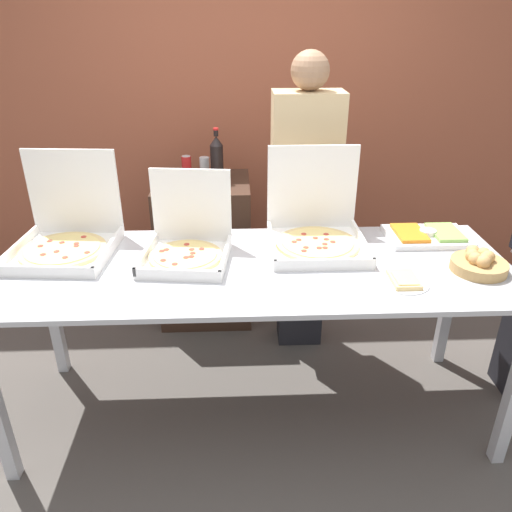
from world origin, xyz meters
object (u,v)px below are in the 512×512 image
pizza_box_far_left (66,235)px  paper_plate_front_right (404,280)px  bread_basket (479,263)px  soda_can_colored (187,165)px  pizza_box_near_left (187,244)px  veggie_tray (427,235)px  pizza_box_far_right (316,229)px  soda_bottle (217,158)px  soda_can_silver (205,166)px  person_guest_cap (304,205)px

pizza_box_far_left → paper_plate_front_right: 1.67m
bread_basket → soda_can_colored: 1.98m
pizza_box_near_left → veggie_tray: pizza_box_near_left is taller
pizza_box_far_left → pizza_box_far_right: 1.28m
pizza_box_near_left → soda_bottle: bearing=89.1°
pizza_box_far_left → pizza_box_near_left: 0.63m
pizza_box_far_left → veggie_tray: 1.89m
paper_plate_front_right → soda_bottle: size_ratio=0.67×
soda_bottle → bread_basket: bearing=-43.0°
pizza_box_far_right → soda_bottle: 1.01m
paper_plate_front_right → pizza_box_far_right: bearing=128.3°
pizza_box_far_right → soda_can_silver: pizza_box_far_right is taller
veggie_tray → pizza_box_far_right: bearing=-176.7°
pizza_box_far_right → bread_basket: 0.80m
pizza_box_near_left → paper_plate_front_right: 1.04m
soda_bottle → person_guest_cap: size_ratio=0.19×
pizza_box_far_right → pizza_box_near_left: 0.67m
paper_plate_front_right → soda_can_colored: bearing=127.3°
pizza_box_near_left → bread_basket: size_ratio=1.80×
pizza_box_near_left → soda_can_colored: bearing=101.0°
pizza_box_near_left → soda_can_silver: size_ratio=3.74×
veggie_tray → soda_bottle: 1.42m
pizza_box_far_right → bread_basket: bearing=-24.4°
pizza_box_far_right → veggie_tray: pizza_box_far_right is taller
pizza_box_far_right → bread_basket: (0.72, -0.33, -0.04)m
veggie_tray → soda_bottle: bearing=144.5°
bread_basket → soda_can_silver: size_ratio=2.08×
pizza_box_near_left → soda_bottle: size_ratio=1.36×
person_guest_cap → pizza_box_far_left: bearing=20.2°
pizza_box_far_left → veggie_tray: size_ratio=1.24×
soda_bottle → person_guest_cap: bearing=-36.8°
pizza_box_far_left → soda_can_silver: bearing=60.8°
veggie_tray → person_guest_cap: bearing=145.7°
soda_can_silver → person_guest_cap: size_ratio=0.07×
pizza_box_near_left → veggie_tray: 1.28m
person_guest_cap → pizza_box_near_left: bearing=41.3°
bread_basket → person_guest_cap: 1.06m
soda_bottle → soda_can_colored: 0.27m
pizza_box_far_left → veggie_tray: (1.88, 0.05, -0.06)m
pizza_box_near_left → paper_plate_front_right: pizza_box_near_left is taller
bread_basket → soda_can_silver: bearing=136.3°
soda_can_silver → pizza_box_near_left: bearing=-91.9°
person_guest_cap → soda_can_silver: bearing=-39.5°
veggie_tray → soda_can_colored: (-1.36, 0.96, 0.13)m
veggie_tray → soda_bottle: soda_bottle is taller
soda_can_colored → soda_bottle: bearing=-34.5°
pizza_box_far_left → soda_bottle: pizza_box_far_left is taller
pizza_box_near_left → soda_can_silver: 1.09m
pizza_box_near_left → soda_can_colored: size_ratio=3.74×
person_guest_cap → paper_plate_front_right: bearing=111.2°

